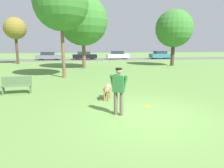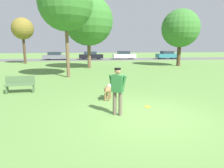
{
  "view_description": "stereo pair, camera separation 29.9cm",
  "coord_description": "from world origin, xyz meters",
  "px_view_note": "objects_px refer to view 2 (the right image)",
  "views": [
    {
      "loc": [
        -2.26,
        -6.2,
        2.36
      ],
      "look_at": [
        -0.99,
        1.24,
        0.9
      ],
      "focal_mm": 32.0,
      "sensor_mm": 36.0,
      "label": 1
    },
    {
      "loc": [
        -1.97,
        -6.24,
        2.36
      ],
      "look_at": [
        -0.99,
        1.24,
        0.9
      ],
      "focal_mm": 32.0,
      "sensor_mm": 36.0,
      "label": 2
    }
  ],
  "objects_px": {
    "parked_car_grey": "(55,56)",
    "parked_car_teal": "(167,55)",
    "tree_far_left": "(23,29)",
    "parked_car_black": "(91,56)",
    "parked_car_white": "(124,55)",
    "person": "(118,88)",
    "park_bench": "(20,84)",
    "tree_near_left": "(65,4)",
    "tree_mid_center": "(88,21)",
    "dog": "(108,90)",
    "frisbee": "(148,107)",
    "tree_far_right": "(180,28)"
  },
  "relations": [
    {
      "from": "person",
      "to": "parked_car_black",
      "type": "xyz_separation_m",
      "value": [
        -0.17,
        28.18,
        -0.3
      ]
    },
    {
      "from": "parked_car_black",
      "to": "parked_car_white",
      "type": "height_order",
      "value": "parked_car_white"
    },
    {
      "from": "frisbee",
      "to": "parked_car_black",
      "type": "height_order",
      "value": "parked_car_black"
    },
    {
      "from": "parked_car_grey",
      "to": "tree_mid_center",
      "type": "bearing_deg",
      "value": -66.66
    },
    {
      "from": "tree_near_left",
      "to": "parked_car_white",
      "type": "relative_size",
      "value": 1.85
    },
    {
      "from": "tree_mid_center",
      "to": "parked_car_black",
      "type": "distance_m",
      "value": 14.12
    },
    {
      "from": "tree_far_left",
      "to": "parked_car_teal",
      "type": "xyz_separation_m",
      "value": [
        22.41,
        6.42,
        -3.76
      ]
    },
    {
      "from": "person",
      "to": "parked_car_black",
      "type": "distance_m",
      "value": 28.19
    },
    {
      "from": "park_bench",
      "to": "parked_car_white",
      "type": "bearing_deg",
      "value": 62.03
    },
    {
      "from": "parked_car_white",
      "to": "person",
      "type": "bearing_deg",
      "value": -102.3
    },
    {
      "from": "parked_car_teal",
      "to": "parked_car_white",
      "type": "bearing_deg",
      "value": 173.98
    },
    {
      "from": "person",
      "to": "parked_car_grey",
      "type": "height_order",
      "value": "person"
    },
    {
      "from": "tree_mid_center",
      "to": "parked_car_white",
      "type": "distance_m",
      "value": 15.45
    },
    {
      "from": "dog",
      "to": "parked_car_teal",
      "type": "distance_m",
      "value": 29.04
    },
    {
      "from": "tree_near_left",
      "to": "parked_car_white",
      "type": "xyz_separation_m",
      "value": [
        8.0,
        19.47,
        -4.58
      ]
    },
    {
      "from": "frisbee",
      "to": "tree_far_right",
      "type": "height_order",
      "value": "tree_far_right"
    },
    {
      "from": "parked_car_white",
      "to": "park_bench",
      "type": "bearing_deg",
      "value": -113.39
    },
    {
      "from": "tree_near_left",
      "to": "parked_car_teal",
      "type": "relative_size",
      "value": 1.84
    },
    {
      "from": "tree_mid_center",
      "to": "parked_car_grey",
      "type": "xyz_separation_m",
      "value": [
        -5.36,
        13.18,
        -4.17
      ]
    },
    {
      "from": "parked_car_grey",
      "to": "park_bench",
      "type": "bearing_deg",
      "value": -84.8
    },
    {
      "from": "tree_near_left",
      "to": "tree_mid_center",
      "type": "distance_m",
      "value": 6.23
    },
    {
      "from": "parked_car_grey",
      "to": "park_bench",
      "type": "relative_size",
      "value": 2.79
    },
    {
      "from": "tree_far_left",
      "to": "tree_near_left",
      "type": "bearing_deg",
      "value": -62.2
    },
    {
      "from": "frisbee",
      "to": "park_bench",
      "type": "relative_size",
      "value": 0.17
    },
    {
      "from": "tree_near_left",
      "to": "parked_car_grey",
      "type": "xyz_separation_m",
      "value": [
        -3.67,
        19.16,
        -4.62
      ]
    },
    {
      "from": "frisbee",
      "to": "dog",
      "type": "bearing_deg",
      "value": 137.51
    },
    {
      "from": "tree_near_left",
      "to": "parked_car_black",
      "type": "xyz_separation_m",
      "value": [
        2.2,
        19.47,
        -4.61
      ]
    },
    {
      "from": "person",
      "to": "parked_car_teal",
      "type": "xyz_separation_m",
      "value": [
        13.41,
        27.74,
        -0.27
      ]
    },
    {
      "from": "parked_car_white",
      "to": "parked_car_grey",
      "type": "bearing_deg",
      "value": -179.49
    },
    {
      "from": "parked_car_black",
      "to": "parked_car_teal",
      "type": "height_order",
      "value": "parked_car_teal"
    },
    {
      "from": "parked_car_grey",
      "to": "parked_car_teal",
      "type": "bearing_deg",
      "value": 0.8
    },
    {
      "from": "park_bench",
      "to": "tree_far_right",
      "type": "bearing_deg",
      "value": 34.45
    },
    {
      "from": "dog",
      "to": "parked_car_teal",
      "type": "bearing_deg",
      "value": -9.36
    },
    {
      "from": "tree_mid_center",
      "to": "park_bench",
      "type": "xyz_separation_m",
      "value": [
        -3.69,
        -10.77,
        -4.37
      ]
    },
    {
      "from": "parked_car_black",
      "to": "dog",
      "type": "bearing_deg",
      "value": -91.25
    },
    {
      "from": "tree_far_right",
      "to": "parked_car_grey",
      "type": "xyz_separation_m",
      "value": [
        -15.78,
        12.1,
        -3.61
      ]
    },
    {
      "from": "tree_far_left",
      "to": "parked_car_white",
      "type": "distance_m",
      "value": 16.6
    },
    {
      "from": "parked_car_black",
      "to": "tree_far_left",
      "type": "bearing_deg",
      "value": -143.53
    },
    {
      "from": "tree_far_left",
      "to": "parked_car_black",
      "type": "bearing_deg",
      "value": 37.87
    },
    {
      "from": "dog",
      "to": "parked_car_grey",
      "type": "xyz_separation_m",
      "value": [
        -5.93,
        25.84,
        0.21
      ]
    },
    {
      "from": "dog",
      "to": "tree_far_right",
      "type": "bearing_deg",
      "value": -17.27
    },
    {
      "from": "frisbee",
      "to": "parked_car_teal",
      "type": "bearing_deg",
      "value": 65.87
    },
    {
      "from": "tree_far_left",
      "to": "park_bench",
      "type": "relative_size",
      "value": 4.1
    },
    {
      "from": "parked_car_black",
      "to": "parked_car_white",
      "type": "distance_m",
      "value": 5.8
    },
    {
      "from": "parked_car_white",
      "to": "parked_car_teal",
      "type": "relative_size",
      "value": 0.99
    },
    {
      "from": "parked_car_grey",
      "to": "parked_car_teal",
      "type": "xyz_separation_m",
      "value": [
        19.44,
        -0.14,
        0.04
      ]
    },
    {
      "from": "tree_far_right",
      "to": "tree_far_left",
      "type": "bearing_deg",
      "value": 163.53
    },
    {
      "from": "park_bench",
      "to": "parked_car_teal",
      "type": "bearing_deg",
      "value": 47.7
    },
    {
      "from": "tree_far_left",
      "to": "tree_far_right",
      "type": "distance_m",
      "value": 19.55
    },
    {
      "from": "person",
      "to": "parked_car_white",
      "type": "relative_size",
      "value": 0.42
    }
  ]
}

